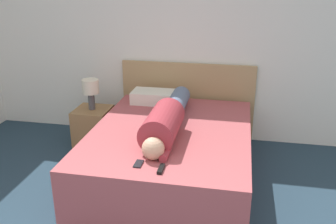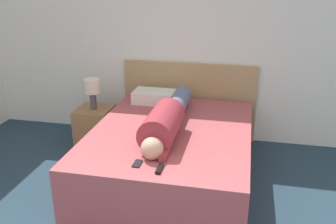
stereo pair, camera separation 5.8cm
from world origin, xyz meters
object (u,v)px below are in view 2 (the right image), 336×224
person_lying (167,119)px  cell_phone (137,164)px  tv_remote (160,169)px  bed (171,155)px  nightstand (95,126)px  pillow_near_headboard (158,97)px  table_lamp (92,88)px

person_lying → cell_phone: bearing=-98.0°
tv_remote → cell_phone: (-0.21, 0.06, -0.01)m
bed → nightstand: (-1.13, 0.65, -0.04)m
nightstand → cell_phone: size_ratio=3.70×
person_lying → pillow_near_headboard: size_ratio=2.64×
pillow_near_headboard → person_lying: bearing=-71.2°
table_lamp → person_lying: (1.10, -0.72, -0.04)m
nightstand → cell_phone: (1.00, -1.43, 0.34)m
person_lying → cell_phone: 0.73m
bed → person_lying: size_ratio=1.29×
nightstand → person_lying: bearing=-33.4°
pillow_near_headboard → tv_remote: (0.40, -1.64, -0.06)m
tv_remote → table_lamp: bearing=128.9°
tv_remote → person_lying: bearing=97.9°
nightstand → table_lamp: (0.00, -0.00, 0.51)m
pillow_near_headboard → tv_remote: bearing=-76.2°
bed → pillow_near_headboard: size_ratio=3.40×
table_lamp → pillow_near_headboard: 0.82m
nightstand → person_lying: 1.39m
person_lying → cell_phone: person_lying is taller
bed → pillow_near_headboard: bearing=112.2°
bed → person_lying: (-0.03, -0.07, 0.42)m
person_lying → cell_phone: size_ratio=12.38×
bed → tv_remote: 0.89m
tv_remote → pillow_near_headboard: bearing=103.8°
bed → cell_phone: 0.84m
pillow_near_headboard → cell_phone: pillow_near_headboard is taller
nightstand → tv_remote: 1.94m
table_lamp → cell_phone: (1.00, -1.43, -0.17)m
person_lying → pillow_near_headboard: (-0.30, 0.87, -0.07)m
nightstand → pillow_near_headboard: 0.91m
nightstand → table_lamp: size_ratio=1.26×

